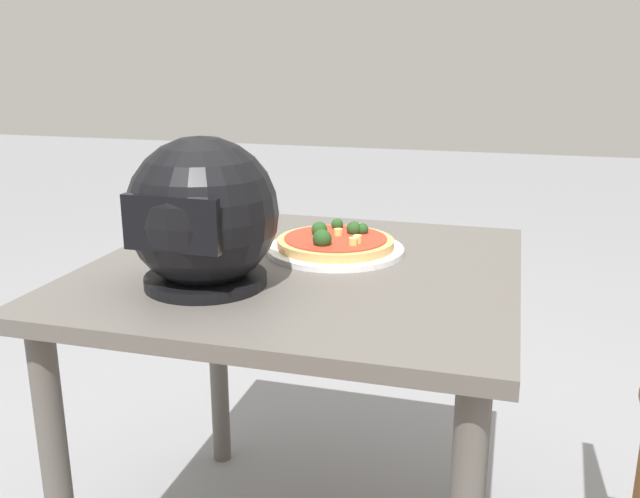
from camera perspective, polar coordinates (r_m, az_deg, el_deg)
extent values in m
cube|color=#5B5651|center=(1.38, -1.36, -1.89)|extent=(0.84, 0.82, 0.03)
cylinder|color=#5B5651|center=(1.79, 13.43, -10.52)|extent=(0.05, 0.05, 0.69)
cylinder|color=#5B5651|center=(1.94, -8.48, -8.08)|extent=(0.05, 0.05, 0.69)
cylinder|color=white|center=(1.46, 1.29, -0.06)|extent=(0.29, 0.29, 0.01)
cylinder|color=tan|center=(1.45, 1.29, 0.51)|extent=(0.25, 0.25, 0.02)
cylinder|color=red|center=(1.45, 1.30, 0.91)|extent=(0.22, 0.22, 0.00)
sphere|color=#234C1E|center=(1.47, -0.14, 1.62)|extent=(0.03, 0.03, 0.03)
sphere|color=#234C1E|center=(1.39, 0.18, 0.85)|extent=(0.04, 0.04, 0.04)
sphere|color=#234C1E|center=(1.48, 2.83, 1.69)|extent=(0.03, 0.03, 0.03)
sphere|color=#234C1E|center=(1.53, 1.44, 2.05)|extent=(0.03, 0.03, 0.03)
sphere|color=#234C1E|center=(1.49, 3.53, 1.64)|extent=(0.03, 0.03, 0.03)
cylinder|color=#E0D172|center=(1.39, 2.77, 0.64)|extent=(0.02, 0.02, 0.01)
cylinder|color=#E0D172|center=(1.46, 1.52, 1.41)|extent=(0.02, 0.02, 0.01)
cylinder|color=#E0D172|center=(1.41, 3.11, 0.81)|extent=(0.02, 0.02, 0.02)
cylinder|color=#E0D172|center=(1.51, 3.28, 1.80)|extent=(0.02, 0.02, 0.01)
sphere|color=black|center=(1.24, -9.69, 3.00)|extent=(0.27, 0.27, 0.27)
cylinder|color=black|center=(1.27, -9.42, -2.51)|extent=(0.22, 0.22, 0.02)
cube|color=black|center=(1.13, -12.26, 2.01)|extent=(0.17, 0.02, 0.09)
cylinder|color=silver|center=(1.66, -10.74, 3.89)|extent=(0.07, 0.07, 0.14)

